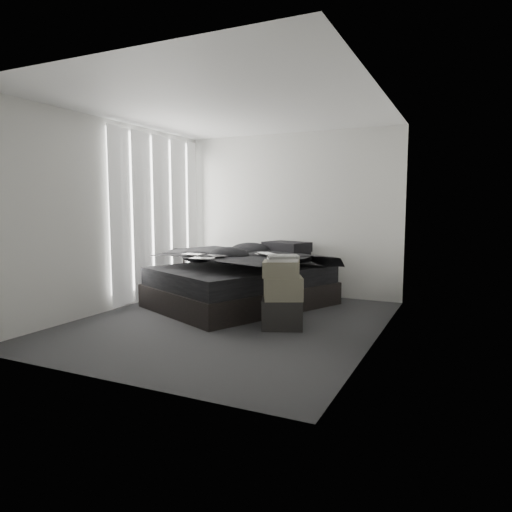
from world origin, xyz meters
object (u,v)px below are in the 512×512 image
at_px(bed, 241,294).
at_px(side_stand, 196,277).
at_px(box_lower, 282,314).
at_px(laptop, 264,248).

relative_size(bed, side_stand, 3.57).
height_order(side_stand, box_lower, side_stand).
height_order(laptop, box_lower, laptop).
height_order(bed, side_stand, side_stand).
bearing_deg(bed, side_stand, -167.70).
bearing_deg(box_lower, side_stand, 149.75).
height_order(bed, box_lower, box_lower).
bearing_deg(box_lower, laptop, 126.97).
distance_m(side_stand, box_lower, 2.22).
xyz_separation_m(side_stand, box_lower, (1.91, -1.12, -0.16)).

